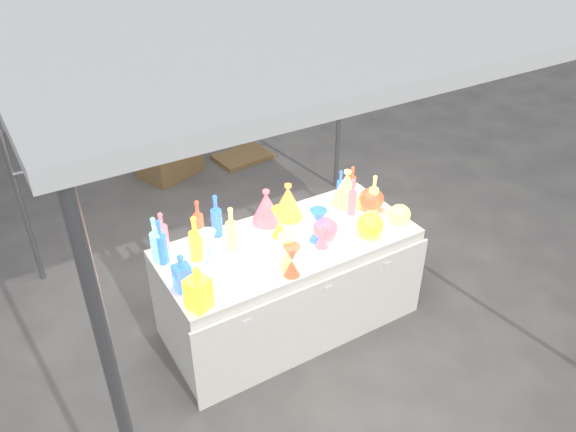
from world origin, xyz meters
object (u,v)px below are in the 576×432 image
display_table (289,283)px  cardboard_box_closed (169,156)px  globe_0 (370,226)px  hourglass_0 (292,261)px  decanter_0 (198,287)px

display_table → cardboard_box_closed: bearing=88.0°
display_table → globe_0: bearing=-24.4°
hourglass_0 → globe_0: hourglass_0 is taller
display_table → decanter_0: 1.00m
decanter_0 → hourglass_0: (0.62, -0.02, -0.04)m
display_table → globe_0: size_ratio=9.73×
display_table → cardboard_box_closed: (0.09, 2.69, -0.15)m
display_table → globe_0: (0.52, -0.24, 0.45)m
hourglass_0 → globe_0: size_ratio=1.18×
cardboard_box_closed → decanter_0: bearing=-127.2°
cardboard_box_closed → decanter_0: decanter_0 is taller
display_table → hourglass_0: bearing=-118.2°
display_table → cardboard_box_closed: display_table is taller
display_table → globe_0: 0.73m
cardboard_box_closed → hourglass_0: hourglass_0 is taller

